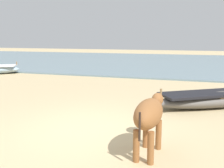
# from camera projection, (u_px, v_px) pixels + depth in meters

# --- Properties ---
(ground) EXTENTS (80.00, 80.00, 0.00)m
(ground) POSITION_uv_depth(u_px,v_px,m) (89.00, 130.00, 6.33)
(ground) COLOR tan
(sea_water) EXTENTS (60.00, 20.00, 0.08)m
(sea_water) POSITION_uv_depth(u_px,v_px,m) (169.00, 62.00, 23.30)
(sea_water) COLOR slate
(sea_water) RESTS_ON ground
(fishing_boat_1) EXTENTS (4.49, 3.45, 0.69)m
(fishing_boat_1) POSITION_uv_depth(u_px,v_px,m) (223.00, 98.00, 8.47)
(fishing_boat_1) COLOR #5B5651
(fishing_boat_1) RESTS_ON ground
(cow_adult_brown) EXTENTS (0.54, 1.66, 1.07)m
(cow_adult_brown) POSITION_uv_depth(u_px,v_px,m) (149.00, 115.00, 4.93)
(cow_adult_brown) COLOR brown
(cow_adult_brown) RESTS_ON ground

